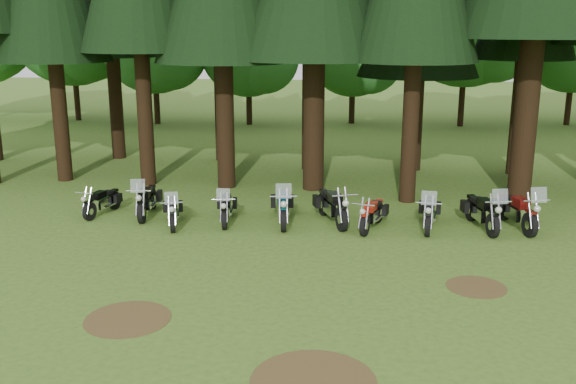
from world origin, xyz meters
name	(u,v)px	position (x,y,z in m)	size (l,w,h in m)	color
ground	(282,287)	(0.00, 0.00, 0.00)	(120.00, 120.00, 0.00)	#3E641F
decid_1	(75,27)	(-15.99, 25.76, 5.83)	(7.91, 7.69, 9.88)	black
decid_2	(157,43)	(-10.43, 24.78, 4.95)	(6.72, 6.53, 8.40)	black
decid_3	(252,50)	(-4.71, 25.13, 4.51)	(6.12, 5.95, 7.65)	black
decid_4	(358,52)	(1.58, 26.32, 4.37)	(5.93, 5.76, 7.41)	black
decid_5	(474,20)	(8.29, 25.71, 6.23)	(8.45, 8.21, 10.56)	black
dirt_patch_0	(128,319)	(-3.00, -2.00, 0.01)	(1.80, 1.80, 0.01)	#4C3D1E
dirt_patch_1	(476,287)	(4.50, 0.50, 0.01)	(1.40, 1.40, 0.01)	#4C3D1E
dirt_patch_2	(313,381)	(1.00, -4.00, 0.01)	(2.20, 2.20, 0.01)	#4C3D1E
motorcycle_0	(102,202)	(-6.45, 5.33, 0.41)	(0.55, 1.93, 0.80)	black
motorcycle_1	(147,201)	(-4.97, 5.33, 0.49)	(0.56, 2.34, 1.47)	black
motorcycle_2	(173,212)	(-3.86, 4.42, 0.44)	(0.79, 2.06, 1.30)	black
motorcycle_3	(226,208)	(-2.32, 4.92, 0.44)	(0.55, 2.12, 1.33)	black
motorcycle_4	(283,207)	(-0.57, 4.99, 0.51)	(0.65, 2.45, 1.54)	black
motorcycle_5	(332,207)	(0.95, 5.21, 0.51)	(1.03, 2.33, 0.99)	black
motorcycle_6	(372,215)	(2.16, 4.72, 0.44)	(0.75, 2.04, 0.86)	black
motorcycle_7	(429,213)	(3.85, 4.93, 0.48)	(0.60, 2.27, 1.42)	black
motorcycle_8	(482,213)	(5.42, 5.07, 0.51)	(0.78, 2.42, 1.52)	black
motorcycle_9	(517,212)	(6.46, 5.24, 0.52)	(0.88, 2.47, 1.56)	black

